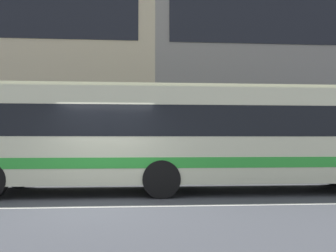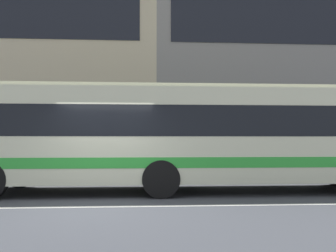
{
  "view_description": "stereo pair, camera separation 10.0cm",
  "coord_description": "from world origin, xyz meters",
  "views": [
    {
      "loc": [
        0.93,
        -8.25,
        1.51
      ],
      "look_at": [
        1.7,
        2.05,
        1.94
      ],
      "focal_mm": 38.0,
      "sensor_mm": 36.0,
      "label": 1
    },
    {
      "loc": [
        1.03,
        -8.25,
        1.51
      ],
      "look_at": [
        1.7,
        2.05,
        1.94
      ],
      "focal_mm": 38.0,
      "sensor_mm": 36.0,
      "label": 2
    }
  ],
  "objects": [
    {
      "name": "apartment_block_right",
      "position": [
        10.83,
        14.8,
        6.88
      ],
      "size": [
        18.44,
        10.03,
        13.76
      ],
      "color": "gray",
      "rests_on": "ground_plane"
    },
    {
      "name": "lane_centre_line",
      "position": [
        0.0,
        0.0,
        0.0
      ],
      "size": [
        60.0,
        0.16,
        0.01
      ],
      "primitive_type": "cube",
      "color": "silver",
      "rests_on": "ground_plane"
    },
    {
      "name": "transit_bus",
      "position": [
        2.24,
        2.3,
        1.7
      ],
      "size": [
        12.45,
        2.71,
        3.07
      ],
      "color": "beige",
      "rests_on": "ground_plane"
    },
    {
      "name": "ground_plane",
      "position": [
        0.0,
        0.0,
        0.0
      ],
      "size": [
        160.0,
        160.0,
        0.0
      ],
      "primitive_type": "plane",
      "color": "#3F4248"
    }
  ]
}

